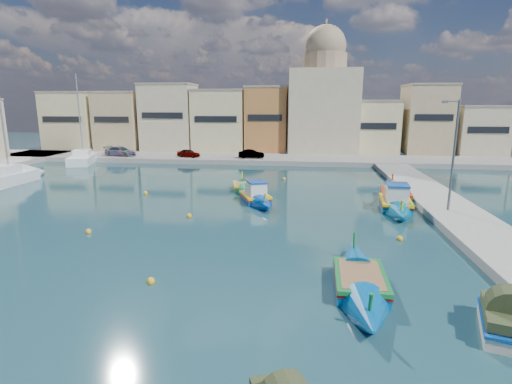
% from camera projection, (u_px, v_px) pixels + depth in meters
% --- Properties ---
extents(ground, '(160.00, 160.00, 0.00)m').
position_uv_depth(ground, '(179.00, 234.00, 24.22)').
color(ground, '#15393F').
rests_on(ground, ground).
extents(east_quay, '(4.00, 70.00, 0.50)m').
position_uv_depth(east_quay, '(494.00, 242.00, 21.99)').
color(east_quay, gray).
rests_on(east_quay, ground).
extents(north_quay, '(80.00, 8.00, 0.60)m').
position_uv_depth(north_quay, '(251.00, 159.00, 55.16)').
color(north_quay, gray).
rests_on(north_quay, ground).
extents(north_townhouses, '(83.20, 7.87, 10.19)m').
position_uv_depth(north_townhouses, '(301.00, 122.00, 60.48)').
color(north_townhouses, beige).
rests_on(north_townhouses, ground).
extents(church_block, '(10.00, 10.00, 19.10)m').
position_uv_depth(church_block, '(324.00, 99.00, 59.95)').
color(church_block, '#C0AF8F').
rests_on(church_block, ground).
extents(quay_street_lamp, '(1.18, 0.16, 8.00)m').
position_uv_depth(quay_street_lamp, '(453.00, 155.00, 26.99)').
color(quay_street_lamp, '#595B60').
rests_on(quay_street_lamp, ground).
extents(parked_cars, '(22.64, 2.74, 1.32)m').
position_uv_depth(parked_cars, '(165.00, 152.00, 54.93)').
color(parked_cars, '#4C1919').
rests_on(parked_cars, north_quay).
extents(luzzu_turquoise_cabin, '(3.07, 9.72, 3.07)m').
position_uv_depth(luzzu_turquoise_cabin, '(395.00, 204.00, 29.98)').
color(luzzu_turquoise_cabin, '#006596').
rests_on(luzzu_turquoise_cabin, ground).
extents(luzzu_blue_cabin, '(4.66, 7.80, 2.71)m').
position_uv_depth(luzzu_blue_cabin, '(255.00, 198.00, 32.05)').
color(luzzu_blue_cabin, '#0040A6').
rests_on(luzzu_blue_cabin, ground).
extents(luzzu_cyan_mid, '(3.20, 9.39, 2.72)m').
position_uv_depth(luzzu_cyan_mid, '(395.00, 196.00, 32.93)').
color(luzzu_cyan_mid, '#005899').
rests_on(luzzu_cyan_mid, ground).
extents(luzzu_green, '(3.32, 7.28, 2.22)m').
position_uv_depth(luzzu_green, '(244.00, 188.00, 36.47)').
color(luzzu_green, '#0B7545').
rests_on(luzzu_green, ground).
extents(luzzu_blue_south, '(2.29, 8.95, 2.57)m').
position_uv_depth(luzzu_blue_south, '(360.00, 283.00, 16.92)').
color(luzzu_blue_south, '#0057A3').
rests_on(luzzu_blue_south, ground).
extents(tender_far, '(2.42, 3.30, 1.46)m').
position_uv_depth(tender_far, '(507.00, 322.00, 13.58)').
color(tender_far, beige).
rests_on(tender_far, ground).
extents(yacht_north, '(5.30, 9.65, 12.40)m').
position_uv_depth(yacht_north, '(86.00, 158.00, 54.48)').
color(yacht_north, white).
rests_on(yacht_north, ground).
extents(yacht_midnorth, '(2.76, 8.96, 12.68)m').
position_uv_depth(yacht_midnorth, '(20.00, 176.00, 40.89)').
color(yacht_midnorth, white).
rests_on(yacht_midnorth, ground).
extents(mooring_buoys, '(19.71, 25.55, 0.36)m').
position_uv_depth(mooring_buoys, '(214.00, 214.00, 28.18)').
color(mooring_buoys, yellow).
rests_on(mooring_buoys, ground).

